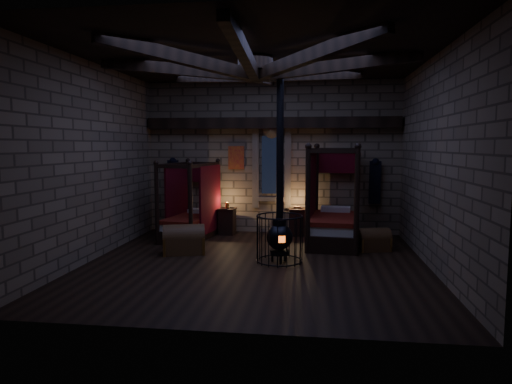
# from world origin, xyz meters

# --- Properties ---
(room) EXTENTS (7.02, 7.02, 4.29)m
(room) POSITION_xyz_m (-0.00, 0.09, 3.74)
(room) COLOR black
(room) RESTS_ON ground
(bed_left) EXTENTS (1.29, 2.03, 1.99)m
(bed_left) POSITION_xyz_m (-2.04, 2.40, 0.49)
(bed_left) COLOR black
(bed_left) RESTS_ON ground
(bed_right) EXTENTS (1.40, 2.37, 2.38)m
(bed_right) POSITION_xyz_m (1.69, 2.22, 0.59)
(bed_right) COLOR black
(bed_right) RESTS_ON ground
(trunk_left) EXTENTS (1.05, 0.82, 0.68)m
(trunk_left) POSITION_xyz_m (-1.73, 0.70, 0.30)
(trunk_left) COLOR #56361B
(trunk_left) RESTS_ON ground
(trunk_right) EXTENTS (0.83, 0.65, 0.54)m
(trunk_right) POSITION_xyz_m (2.57, 1.56, 0.24)
(trunk_right) COLOR #56361B
(trunk_right) RESTS_ON ground
(nightstand_left) EXTENTS (0.49, 0.47, 0.89)m
(nightstand_left) POSITION_xyz_m (-1.18, 3.02, 0.37)
(nightstand_left) COLOR black
(nightstand_left) RESTS_ON ground
(nightstand_right) EXTENTS (0.50, 0.48, 0.80)m
(nightstand_right) POSITION_xyz_m (0.73, 3.12, 0.38)
(nightstand_right) COLOR black
(nightstand_right) RESTS_ON ground
(stove) EXTENTS (0.98, 0.98, 4.05)m
(stove) POSITION_xyz_m (0.48, 0.20, 0.61)
(stove) COLOR black
(stove) RESTS_ON ground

